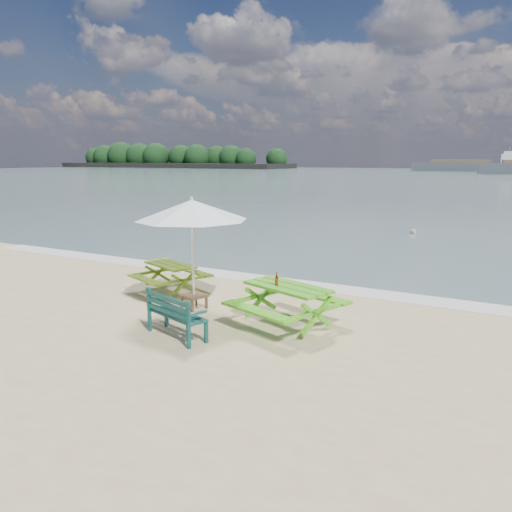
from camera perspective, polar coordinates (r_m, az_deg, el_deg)
The scene contains 10 objects.
sea at distance 92.52m, azimuth 25.24°, elevation 8.02°, with size 300.00×300.00×0.00m, color slate.
foam_strip at distance 13.76m, azimuth 1.26°, elevation -2.73°, with size 22.00×0.90×0.01m, color silver.
island_headland at distance 187.56m, azimuth -9.62°, elevation 10.94°, with size 90.00×22.00×7.60m.
picnic_table_left at distance 12.74m, azimuth -9.73°, elevation -2.49°, with size 1.95×2.04×0.70m.
picnic_table_right at distance 9.96m, azimuth 3.59°, elevation -5.80°, with size 2.28×2.40×0.84m.
park_bench at distance 9.53m, azimuth -9.01°, elevation -7.65°, with size 1.42×0.83×0.83m.
side_table at distance 11.24m, azimuth -7.10°, elevation -5.15°, with size 0.61×0.61×0.32m.
patio_umbrella at distance 10.85m, azimuth -7.36°, elevation 5.24°, with size 3.07×3.07×2.43m.
beer_bottle at distance 9.83m, azimuth 2.37°, elevation -2.87°, with size 0.07×0.07×0.27m.
swimmer at distance 23.45m, azimuth 17.43°, elevation 1.09°, with size 0.61×0.44×1.57m.
Camera 1 is at (6.18, -7.25, 3.30)m, focal length 35.00 mm.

